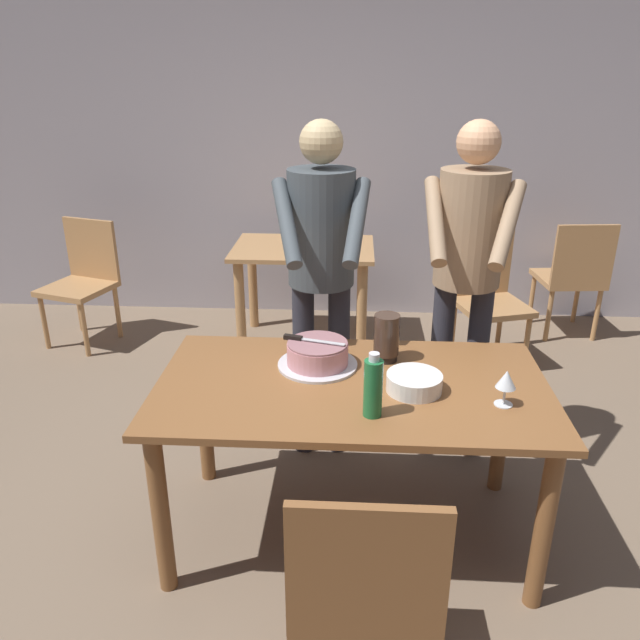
# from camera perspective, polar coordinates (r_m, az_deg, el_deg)

# --- Properties ---
(ground_plane) EXTENTS (14.00, 14.00, 0.00)m
(ground_plane) POSITION_cam_1_polar(r_m,az_deg,el_deg) (2.95, 2.70, -18.79)
(ground_plane) COLOR #7A6651
(back_wall) EXTENTS (10.00, 0.12, 2.70)m
(back_wall) POSITION_cam_1_polar(r_m,az_deg,el_deg) (5.01, 3.47, 15.61)
(back_wall) COLOR #ADA8B2
(back_wall) RESTS_ON ground_plane
(main_dining_table) EXTENTS (1.58, 0.87, 0.75)m
(main_dining_table) POSITION_cam_1_polar(r_m,az_deg,el_deg) (2.57, 2.95, -8.00)
(main_dining_table) COLOR brown
(main_dining_table) RESTS_ON ground_plane
(cake_on_platter) EXTENTS (0.34, 0.34, 0.11)m
(cake_on_platter) POSITION_cam_1_polar(r_m,az_deg,el_deg) (2.63, -0.19, -3.23)
(cake_on_platter) COLOR silver
(cake_on_platter) RESTS_ON main_dining_table
(cake_knife) EXTENTS (0.27, 0.09, 0.02)m
(cake_knife) POSITION_cam_1_polar(r_m,az_deg,el_deg) (2.62, -1.68, -1.74)
(cake_knife) COLOR silver
(cake_knife) RESTS_ON cake_on_platter
(plate_stack) EXTENTS (0.22, 0.22, 0.07)m
(plate_stack) POSITION_cam_1_polar(r_m,az_deg,el_deg) (2.47, 8.70, -5.72)
(plate_stack) COLOR white
(plate_stack) RESTS_ON main_dining_table
(wine_glass_near) EXTENTS (0.08, 0.08, 0.14)m
(wine_glass_near) POSITION_cam_1_polar(r_m,az_deg,el_deg) (2.42, 16.80, -5.36)
(wine_glass_near) COLOR silver
(wine_glass_near) RESTS_ON main_dining_table
(water_bottle) EXTENTS (0.07, 0.07, 0.25)m
(water_bottle) POSITION_cam_1_polar(r_m,az_deg,el_deg) (2.25, 4.95, -6.17)
(water_bottle) COLOR #1E6B38
(water_bottle) RESTS_ON main_dining_table
(hurricane_lamp) EXTENTS (0.11, 0.11, 0.21)m
(hurricane_lamp) POSITION_cam_1_polar(r_m,az_deg,el_deg) (2.67, 6.17, -1.59)
(hurricane_lamp) COLOR black
(hurricane_lamp) RESTS_ON main_dining_table
(person_cutting_cake) EXTENTS (0.47, 0.56, 1.72)m
(person_cutting_cake) POSITION_cam_1_polar(r_m,az_deg,el_deg) (2.99, 0.14, 5.64)
(person_cutting_cake) COLOR #2D2D38
(person_cutting_cake) RESTS_ON ground_plane
(person_standing_beside) EXTENTS (0.46, 0.57, 1.72)m
(person_standing_beside) POSITION_cam_1_polar(r_m,az_deg,el_deg) (3.07, 13.45, 5.42)
(person_standing_beside) COLOR #2D2D38
(person_standing_beside) RESTS_ON ground_plane
(chair_near_side) EXTENTS (0.44, 0.44, 0.90)m
(chair_near_side) POSITION_cam_1_polar(r_m,az_deg,el_deg) (2.02, 4.19, -23.46)
(chair_near_side) COLOR brown
(chair_near_side) RESTS_ON ground_plane
(background_table) EXTENTS (1.00, 0.70, 0.74)m
(background_table) POSITION_cam_1_polar(r_m,az_deg,el_deg) (4.50, -1.49, 4.78)
(background_table) COLOR tan
(background_table) RESTS_ON ground_plane
(background_chair_0) EXTENTS (0.48, 0.48, 0.90)m
(background_chair_0) POSITION_cam_1_polar(r_m,az_deg,el_deg) (5.01, 22.26, 3.90)
(background_chair_0) COLOR tan
(background_chair_0) RESTS_ON ground_plane
(background_chair_1) EXTENTS (0.55, 0.55, 0.90)m
(background_chair_1) POSITION_cam_1_polar(r_m,az_deg,el_deg) (4.89, -20.93, 3.69)
(background_chair_1) COLOR tan
(background_chair_1) RESTS_ON ground_plane
(background_chair_2) EXTENTS (0.55, 0.55, 0.90)m
(background_chair_2) POSITION_cam_1_polar(r_m,az_deg,el_deg) (4.38, 15.17, 2.31)
(background_chair_2) COLOR tan
(background_chair_2) RESTS_ON ground_plane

